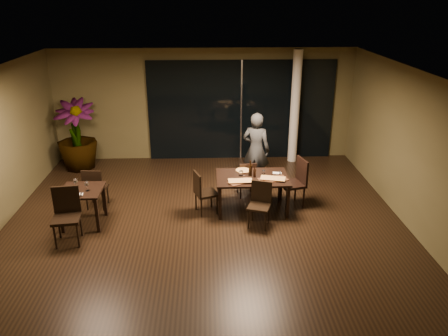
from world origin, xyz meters
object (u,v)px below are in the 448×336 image
at_px(side_table, 82,195).
at_px(chair_side_near, 67,212).
at_px(bottle_c, 250,168).
at_px(main_table, 252,180).
at_px(potted_plant, 76,135).
at_px(chair_main_near, 260,201).
at_px(diner, 256,150).
at_px(chair_main_far, 247,177).
at_px(bottle_a, 250,168).
at_px(bottle_b, 255,171).
at_px(chair_main_right, 296,180).
at_px(chair_side_far, 95,186).
at_px(chair_main_left, 202,190).

relative_size(side_table, chair_side_near, 0.76).
bearing_deg(bottle_c, main_table, -74.63).
height_order(potted_plant, bottle_c, potted_plant).
relative_size(chair_main_near, diner, 0.50).
distance_m(chair_main_far, diner, 0.83).
relative_size(side_table, bottle_a, 2.47).
bearing_deg(bottle_b, side_table, -171.98).
xyz_separation_m(side_table, chair_main_near, (3.49, -0.16, -0.13)).
height_order(main_table, diner, diner).
height_order(chair_main_right, potted_plant, potted_plant).
height_order(main_table, potted_plant, potted_plant).
bearing_deg(chair_main_near, potted_plant, 163.14).
height_order(side_table, potted_plant, potted_plant).
height_order(chair_side_far, bottle_b, bottle_b).
bearing_deg(bottle_c, side_table, -169.48).
height_order(bottle_a, bottle_c, bottle_a).
bearing_deg(chair_main_left, chair_main_far, -72.15).
relative_size(chair_main_right, bottle_a, 3.26).
relative_size(bottle_b, bottle_c, 0.80).
relative_size(side_table, chair_main_left, 0.87).
distance_m(side_table, bottle_c, 3.43).
bearing_deg(chair_side_near, bottle_c, 12.47).
relative_size(chair_main_right, diner, 0.59).
relative_size(potted_plant, bottle_c, 5.90).
bearing_deg(chair_main_right, chair_main_left, -96.70).
distance_m(chair_main_far, potted_plant, 4.66).
bearing_deg(chair_side_far, potted_plant, -62.16).
bearing_deg(bottle_b, chair_main_far, 98.67).
distance_m(diner, bottle_a, 1.24).
relative_size(chair_side_far, chair_side_near, 0.88).
relative_size(diner, bottle_c, 5.77).
height_order(chair_main_near, chair_main_right, chair_main_right).
xyz_separation_m(chair_main_right, bottle_a, (-1.00, -0.10, 0.32)).
height_order(chair_main_near, bottle_c, bottle_c).
bearing_deg(diner, bottle_a, 99.68).
relative_size(side_table, bottle_b, 3.25).
relative_size(chair_main_near, chair_side_far, 0.97).
bearing_deg(chair_main_right, bottle_b, -94.15).
height_order(diner, bottle_b, diner).
xyz_separation_m(potted_plant, bottle_a, (4.25, -2.45, 0.00)).
relative_size(side_table, bottle_c, 2.59).
height_order(diner, potted_plant, potted_plant).
distance_m(side_table, chair_main_left, 2.39).
height_order(chair_side_near, potted_plant, potted_plant).
xyz_separation_m(chair_side_near, bottle_a, (3.49, 1.18, 0.33)).
height_order(main_table, chair_main_near, chair_main_near).
xyz_separation_m(chair_side_near, bottle_b, (3.57, 1.10, 0.29)).
xyz_separation_m(potted_plant, bottle_c, (4.26, -2.39, -0.01)).
xyz_separation_m(main_table, diner, (0.21, 1.28, 0.22)).
bearing_deg(chair_main_left, main_table, -102.16).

